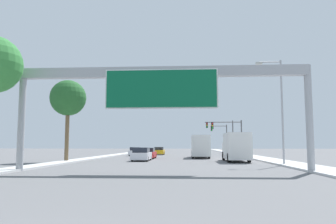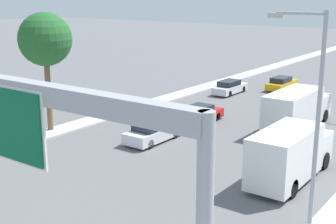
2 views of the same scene
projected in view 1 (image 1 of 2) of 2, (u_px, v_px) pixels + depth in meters
The scene contains 14 objects.
sidewalk_right at pixel (237, 154), 63.21m from camera, with size 3.00×120.00×0.15m.
median_strip_left at pixel (125, 154), 64.56m from camera, with size 2.00×120.00×0.15m.
sign_gantry at pixel (161, 86), 22.67m from camera, with size 20.38×0.73×7.24m.
car_far_center at pixel (142, 155), 37.28m from camera, with size 1.88×4.67×1.52m.
car_mid_center at pixel (148, 153), 43.29m from camera, with size 1.85×4.71×1.42m.
car_far_left at pixel (136, 152), 54.87m from camera, with size 1.71×4.77×1.42m.
car_mid_right at pixel (159, 151), 59.78m from camera, with size 1.78×4.71×1.41m.
truck_box_primary at pixel (236, 147), 35.62m from camera, with size 2.32×7.60×3.07m.
truck_box_secondary at pixel (200, 146), 45.82m from camera, with size 2.41×8.84×3.10m.
traffic_light_near_intersection at pixel (231, 131), 51.84m from camera, with size 5.07×0.32×5.71m.
traffic_light_mid_block at pixel (224, 131), 61.81m from camera, with size 5.38×0.32×6.39m.
traffic_light_far_intersection at pixel (222, 134), 71.68m from camera, with size 3.66×0.32×6.21m.
palm_tree_background at pixel (68, 99), 35.79m from camera, with size 3.90×3.90×8.89m.
street_lamp_right at pixel (279, 104), 29.68m from camera, with size 2.35×0.28×9.56m.
Camera 1 is at (1.83, -4.40, 1.83)m, focal length 35.00 mm.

